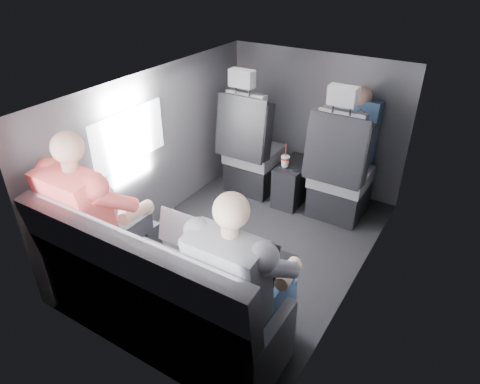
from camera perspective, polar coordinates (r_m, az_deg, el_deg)
The scene contains 19 objects.
floor at distance 3.60m, azimuth 0.85°, elevation -7.29°, with size 2.60×2.60×0.00m, color black.
ceiling at distance 2.97m, azimuth 1.05°, elevation 13.76°, with size 2.60×2.60×0.00m, color #B2B2AD.
panel_left at distance 3.72m, azimuth -11.11°, elevation 5.62°, with size 0.02×2.60×1.35m, color #56565B.
panel_right at distance 2.94m, azimuth 16.19°, elevation -2.24°, with size 0.02×2.60×1.35m, color #56565B.
panel_front at distance 4.30m, azimuth 9.97°, elevation 9.18°, with size 1.80×0.02×1.35m, color #56565B.
panel_back at distance 2.40m, azimuth -15.48°, elevation -10.48°, with size 1.80×0.02×1.35m, color #56565B.
side_window at distance 3.43m, azimuth -14.54°, elevation 7.10°, with size 0.02×0.75×0.42m, color white.
seatbelt at distance 3.56m, azimuth 12.85°, elevation 6.48°, with size 0.05×0.01×0.65m, color black.
front_seat_left at distance 4.20m, azimuth 1.51°, elevation 5.06°, with size 0.52×0.58×1.26m.
front_seat_right at distance 3.88m, azimuth 13.06°, elevation 1.94°, with size 0.52×0.58×1.26m.
center_console at distance 4.15m, azimuth 7.13°, elevation 1.33°, with size 0.24×0.48×0.41m.
rear_bench at distance 2.76m, azimuth -10.85°, elevation -13.62°, with size 1.60×0.57×0.92m.
soda_cup at distance 3.95m, azimuth 6.03°, elevation 4.13°, with size 0.08×0.08×0.24m.
laptop_white at distance 3.05m, azimuth -16.55°, elevation -1.99°, with size 0.30×0.28×0.22m.
laptop_silver at distance 2.70m, azimuth -6.62°, elevation -5.34°, with size 0.32×0.29×0.23m.
laptop_black at distance 2.48m, azimuth 2.09°, elevation -8.83°, with size 0.38×0.34×0.26m.
passenger_rear_left at distance 2.94m, azimuth -18.52°, elevation -3.20°, with size 0.54×0.65×1.28m.
passenger_rear_right at distance 2.34m, azimuth 0.36°, elevation -11.79°, with size 0.50×0.62×1.23m.
passenger_front_right at distance 3.96m, azimuth 15.18°, elevation 7.72°, with size 0.37×0.37×0.72m.
Camera 1 is at (1.45, -2.45, 2.20)m, focal length 32.00 mm.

